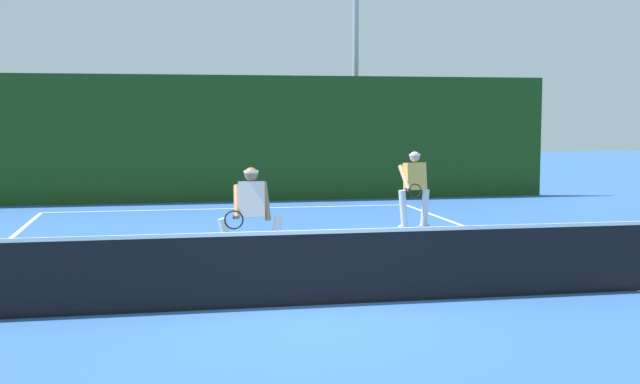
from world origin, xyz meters
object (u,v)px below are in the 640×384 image
object	(u,v)px
player_far	(414,186)
tennis_ball	(48,281)
player_near	(251,213)
light_pole	(356,19)

from	to	relation	value
player_far	tennis_ball	world-z (taller)	player_far
player_near	tennis_ball	size ratio (longest dim) A/B	24.24
tennis_ball	light_pole	bearing A→B (deg)	58.05
tennis_ball	light_pole	distance (m)	14.92
player_far	player_near	bearing A→B (deg)	35.12
player_far	light_pole	size ratio (longest dim) A/B	0.19
tennis_ball	player_near	bearing A→B (deg)	12.01
player_near	light_pole	bearing A→B (deg)	-106.55
player_far	light_pole	xyz separation A→B (m)	(0.48, 7.38, 4.33)
player_near	light_pole	distance (m)	12.82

